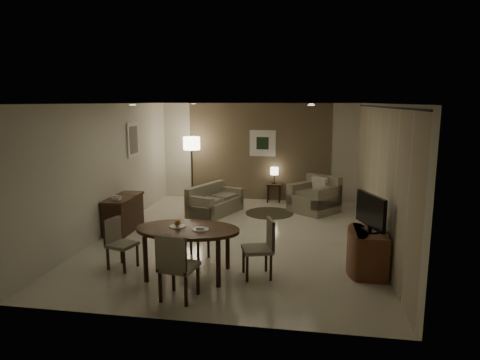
% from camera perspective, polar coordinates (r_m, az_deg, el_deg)
% --- Properties ---
extents(room_shell, '(5.50, 7.00, 2.70)m').
position_cam_1_polar(room_shell, '(8.94, 0.21, 1.49)').
color(room_shell, beige).
rests_on(room_shell, ground).
extents(taupe_accent, '(3.96, 0.03, 2.70)m').
position_cam_1_polar(taupe_accent, '(11.97, 2.56, 3.75)').
color(taupe_accent, brown).
rests_on(taupe_accent, wall_back).
extents(curtain_wall, '(0.08, 6.70, 2.58)m').
position_cam_1_polar(curtain_wall, '(8.53, 17.82, 0.35)').
color(curtain_wall, '#BDAC93').
rests_on(curtain_wall, wall_right).
extents(curtain_rod, '(0.03, 6.80, 0.03)m').
position_cam_1_polar(curtain_rod, '(8.42, 18.33, 9.24)').
color(curtain_rod, black).
rests_on(curtain_rod, wall_right).
extents(art_back_frame, '(0.72, 0.03, 0.72)m').
position_cam_1_polar(art_back_frame, '(11.90, 3.04, 4.92)').
color(art_back_frame, silver).
rests_on(art_back_frame, wall_back).
extents(art_back_canvas, '(0.34, 0.01, 0.34)m').
position_cam_1_polar(art_back_canvas, '(11.89, 3.03, 4.92)').
color(art_back_canvas, black).
rests_on(art_back_canvas, wall_back).
extents(art_left_frame, '(0.03, 0.60, 0.80)m').
position_cam_1_polar(art_left_frame, '(10.41, -14.08, 5.22)').
color(art_left_frame, silver).
rests_on(art_left_frame, wall_left).
extents(art_left_canvas, '(0.01, 0.46, 0.64)m').
position_cam_1_polar(art_left_canvas, '(10.40, -14.00, 5.22)').
color(art_left_canvas, gray).
rests_on(art_left_canvas, wall_left).
extents(downlight_nl, '(0.10, 0.10, 0.01)m').
position_cam_1_polar(downlight_nl, '(7.09, -14.12, 9.69)').
color(downlight_nl, white).
rests_on(downlight_nl, ceiling).
extents(downlight_nr, '(0.10, 0.10, 0.01)m').
position_cam_1_polar(downlight_nr, '(6.52, 9.47, 9.82)').
color(downlight_nr, white).
rests_on(downlight_nr, ceiling).
extents(downlight_fl, '(0.10, 0.10, 0.01)m').
position_cam_1_polar(downlight_fl, '(10.50, -6.23, 10.07)').
color(downlight_fl, white).
rests_on(downlight_fl, ceiling).
extents(downlight_fr, '(0.10, 0.10, 0.01)m').
position_cam_1_polar(downlight_fr, '(10.12, 9.48, 9.98)').
color(downlight_fr, white).
rests_on(downlight_fr, ceiling).
extents(console_desk, '(0.48, 1.20, 0.75)m').
position_cam_1_polar(console_desk, '(9.48, -15.27, -4.38)').
color(console_desk, '#4C2E18').
rests_on(console_desk, floor).
extents(telephone, '(0.20, 0.14, 0.09)m').
position_cam_1_polar(telephone, '(9.12, -16.17, -2.26)').
color(telephone, white).
rests_on(telephone, console_desk).
extents(tv_cabinet, '(0.48, 0.90, 0.70)m').
position_cam_1_polar(tv_cabinet, '(7.29, 16.89, -9.16)').
color(tv_cabinet, brown).
rests_on(tv_cabinet, floor).
extents(flat_tv, '(0.36, 0.85, 0.60)m').
position_cam_1_polar(flat_tv, '(7.10, 17.02, -4.05)').
color(flat_tv, black).
rests_on(flat_tv, tv_cabinet).
extents(dining_table, '(1.65, 1.03, 0.78)m').
position_cam_1_polar(dining_table, '(6.93, -6.93, -9.49)').
color(dining_table, '#4C2E18').
rests_on(dining_table, floor).
extents(chair_near, '(0.54, 0.54, 0.97)m').
position_cam_1_polar(chair_near, '(6.13, -8.13, -11.22)').
color(chair_near, gray).
rests_on(chair_near, floor).
extents(chair_far, '(0.53, 0.53, 0.90)m').
position_cam_1_polar(chair_far, '(7.55, -6.11, -7.28)').
color(chair_far, gray).
rests_on(chair_far, floor).
extents(chair_left, '(0.50, 0.50, 0.84)m').
position_cam_1_polar(chair_left, '(7.40, -15.44, -8.23)').
color(chair_left, gray).
rests_on(chair_left, floor).
extents(chair_right, '(0.56, 0.56, 0.93)m').
position_cam_1_polar(chair_right, '(6.80, 2.29, -9.11)').
color(chair_right, gray).
rests_on(chair_right, floor).
extents(plate_a, '(0.26, 0.26, 0.02)m').
position_cam_1_polar(plate_a, '(6.90, -8.33, -6.14)').
color(plate_a, white).
rests_on(plate_a, dining_table).
extents(plate_b, '(0.26, 0.26, 0.02)m').
position_cam_1_polar(plate_b, '(6.70, -5.31, -6.58)').
color(plate_b, white).
rests_on(plate_b, dining_table).
extents(fruit_apple, '(0.09, 0.09, 0.09)m').
position_cam_1_polar(fruit_apple, '(6.88, -8.34, -5.72)').
color(fruit_apple, '#A84F13').
rests_on(fruit_apple, plate_a).
extents(napkin, '(0.12, 0.08, 0.03)m').
position_cam_1_polar(napkin, '(6.69, -5.31, -6.40)').
color(napkin, white).
rests_on(napkin, plate_b).
extents(round_rug, '(1.19, 1.19, 0.01)m').
position_cam_1_polar(round_rug, '(10.69, 3.96, -4.41)').
color(round_rug, '#403A23').
rests_on(round_rug, floor).
extents(sofa, '(1.68, 1.25, 0.71)m').
position_cam_1_polar(sofa, '(10.57, -3.32, -2.63)').
color(sofa, gray).
rests_on(sofa, floor).
extents(armchair, '(1.38, 1.37, 0.89)m').
position_cam_1_polar(armchair, '(10.84, 9.84, -1.94)').
color(armchair, gray).
rests_on(armchair, floor).
extents(side_table, '(0.40, 0.40, 0.51)m').
position_cam_1_polar(side_table, '(11.87, 4.56, -1.68)').
color(side_table, '#311B10').
rests_on(side_table, floor).
extents(table_lamp, '(0.22, 0.22, 0.50)m').
position_cam_1_polar(table_lamp, '(11.77, 4.59, 0.72)').
color(table_lamp, '#FFEAC1').
rests_on(table_lamp, side_table).
extents(floor_lamp, '(0.45, 0.45, 1.79)m').
position_cam_1_polar(floor_lamp, '(11.84, -6.40, 1.40)').
color(floor_lamp, '#FFE5B7').
rests_on(floor_lamp, floor).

